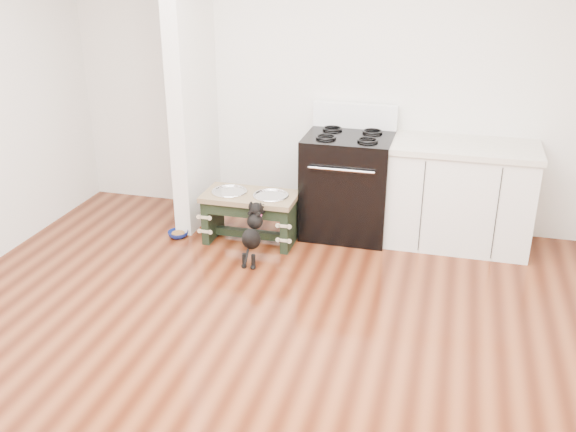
# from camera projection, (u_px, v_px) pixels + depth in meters

# --- Properties ---
(ground) EXTENTS (5.00, 5.00, 0.00)m
(ground) POSITION_uv_depth(u_px,v_px,m) (246.00, 363.00, 4.08)
(ground) COLOR #41180B
(ground) RESTS_ON ground
(room_shell) EXTENTS (5.00, 5.00, 5.00)m
(room_shell) POSITION_uv_depth(u_px,v_px,m) (239.00, 113.00, 3.45)
(room_shell) COLOR silver
(room_shell) RESTS_ON ground
(partition_wall) EXTENTS (0.15, 0.80, 2.70)m
(partition_wall) POSITION_uv_depth(u_px,v_px,m) (192.00, 79.00, 5.70)
(partition_wall) COLOR silver
(partition_wall) RESTS_ON ground
(oven_range) EXTENTS (0.76, 0.69, 1.14)m
(oven_range) POSITION_uv_depth(u_px,v_px,m) (348.00, 183.00, 5.75)
(oven_range) COLOR black
(oven_range) RESTS_ON ground
(cabinet_run) EXTENTS (1.24, 0.64, 0.91)m
(cabinet_run) POSITION_uv_depth(u_px,v_px,m) (460.00, 195.00, 5.55)
(cabinet_run) COLOR silver
(cabinet_run) RESTS_ON ground
(dog_feeder) EXTENTS (0.82, 0.44, 0.47)m
(dog_feeder) POSITION_uv_depth(u_px,v_px,m) (250.00, 208.00, 5.63)
(dog_feeder) COLOR black
(dog_feeder) RESTS_ON ground
(puppy) EXTENTS (0.14, 0.42, 0.50)m
(puppy) POSITION_uv_depth(u_px,v_px,m) (253.00, 232.00, 5.28)
(puppy) COLOR black
(puppy) RESTS_ON ground
(floor_bowl) EXTENTS (0.23, 0.23, 0.06)m
(floor_bowl) POSITION_uv_depth(u_px,v_px,m) (178.00, 234.00, 5.81)
(floor_bowl) COLOR navy
(floor_bowl) RESTS_ON ground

